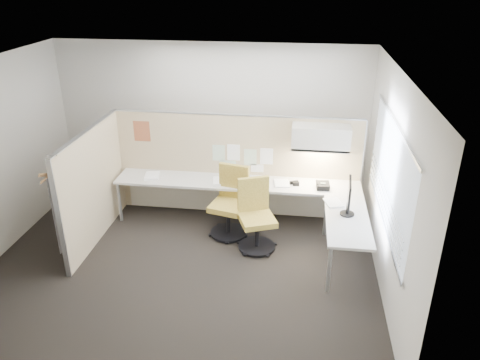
# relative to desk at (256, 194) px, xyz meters

# --- Properties ---
(floor) EXTENTS (5.50, 4.50, 0.01)m
(floor) POSITION_rel_desk_xyz_m (-0.93, -1.13, -0.61)
(floor) COLOR black
(floor) RESTS_ON ground
(ceiling) EXTENTS (5.50, 4.50, 0.01)m
(ceiling) POSITION_rel_desk_xyz_m (-0.93, -1.13, 2.20)
(ceiling) COLOR white
(ceiling) RESTS_ON wall_back
(wall_back) EXTENTS (5.50, 0.02, 2.80)m
(wall_back) POSITION_rel_desk_xyz_m (-0.93, 1.12, 0.80)
(wall_back) COLOR beige
(wall_back) RESTS_ON ground
(wall_front) EXTENTS (5.50, 0.02, 2.80)m
(wall_front) POSITION_rel_desk_xyz_m (-0.93, -3.38, 0.80)
(wall_front) COLOR beige
(wall_front) RESTS_ON ground
(wall_right) EXTENTS (0.02, 4.50, 2.80)m
(wall_right) POSITION_rel_desk_xyz_m (1.82, -1.13, 0.80)
(wall_right) COLOR beige
(wall_right) RESTS_ON ground
(window_pane) EXTENTS (0.01, 2.80, 1.30)m
(window_pane) POSITION_rel_desk_xyz_m (1.79, -1.13, 0.95)
(window_pane) COLOR #A8B5C4
(window_pane) RESTS_ON wall_right
(partition_back) EXTENTS (4.10, 0.06, 1.75)m
(partition_back) POSITION_rel_desk_xyz_m (-0.38, 0.47, 0.27)
(partition_back) COLOR #C5AD88
(partition_back) RESTS_ON floor
(partition_left) EXTENTS (0.06, 2.20, 1.75)m
(partition_left) POSITION_rel_desk_xyz_m (-2.43, -0.63, 0.27)
(partition_left) COLOR #C5AD88
(partition_left) RESTS_ON floor
(desk) EXTENTS (4.00, 2.07, 0.73)m
(desk) POSITION_rel_desk_xyz_m (0.00, 0.00, 0.00)
(desk) COLOR beige
(desk) RESTS_ON floor
(overhead_bin) EXTENTS (0.90, 0.36, 0.38)m
(overhead_bin) POSITION_rel_desk_xyz_m (0.97, 0.26, 0.91)
(overhead_bin) COLOR beige
(overhead_bin) RESTS_ON partition_back
(task_light_strip) EXTENTS (0.60, 0.06, 0.02)m
(task_light_strip) POSITION_rel_desk_xyz_m (0.97, 0.26, 0.70)
(task_light_strip) COLOR #FFEABF
(task_light_strip) RESTS_ON overhead_bin
(pinned_papers) EXTENTS (1.01, 0.00, 0.47)m
(pinned_papers) POSITION_rel_desk_xyz_m (-0.30, 0.44, 0.43)
(pinned_papers) COLOR #8CBF8C
(pinned_papers) RESTS_ON partition_back
(poster) EXTENTS (0.28, 0.00, 0.35)m
(poster) POSITION_rel_desk_xyz_m (-1.98, 0.44, 0.82)
(poster) COLOR #E4591C
(poster) RESTS_ON partition_back
(chair_left) EXTENTS (0.62, 0.64, 1.10)m
(chair_left) POSITION_rel_desk_xyz_m (-0.39, -0.24, -0.09)
(chair_left) COLOR black
(chair_left) RESTS_ON floor
(chair_right) EXTENTS (0.65, 0.66, 1.07)m
(chair_right) POSITION_rel_desk_xyz_m (0.06, -0.59, -0.10)
(chair_right) COLOR black
(chair_right) RESTS_ON floor
(monitor) EXTENTS (0.20, 0.49, 0.51)m
(monitor) POSITION_rel_desk_xyz_m (1.37, -0.75, 0.43)
(monitor) COLOR black
(monitor) RESTS_ON desk
(phone) EXTENTS (0.22, 0.21, 0.12)m
(phone) POSITION_rel_desk_xyz_m (1.04, 0.06, 0.18)
(phone) COLOR black
(phone) RESTS_ON desk
(stapler) EXTENTS (0.14, 0.09, 0.05)m
(stapler) POSITION_rel_desk_xyz_m (0.59, 0.18, 0.15)
(stapler) COLOR black
(stapler) RESTS_ON desk
(tape_dispenser) EXTENTS (0.10, 0.07, 0.06)m
(tape_dispenser) POSITION_rel_desk_xyz_m (0.63, 0.12, 0.16)
(tape_dispenser) COLOR black
(tape_dispenser) RESTS_ON desk
(coat_hook) EXTENTS (0.18, 0.48, 1.43)m
(coat_hook) POSITION_rel_desk_xyz_m (-2.51, -1.63, 0.81)
(coat_hook) COLOR silver
(coat_hook) RESTS_ON partition_left
(paper_stack_0) EXTENTS (0.28, 0.34, 0.03)m
(paper_stack_0) POSITION_rel_desk_xyz_m (-1.76, 0.14, 0.15)
(paper_stack_0) COLOR white
(paper_stack_0) RESTS_ON desk
(paper_stack_1) EXTENTS (0.28, 0.34, 0.03)m
(paper_stack_1) POSITION_rel_desk_xyz_m (-0.60, 0.09, 0.14)
(paper_stack_1) COLOR white
(paper_stack_1) RESTS_ON desk
(paper_stack_2) EXTENTS (0.24, 0.31, 0.02)m
(paper_stack_2) POSITION_rel_desk_xyz_m (0.01, 0.14, 0.14)
(paper_stack_2) COLOR white
(paper_stack_2) RESTS_ON desk
(paper_stack_3) EXTENTS (0.27, 0.33, 0.03)m
(paper_stack_3) POSITION_rel_desk_xyz_m (0.40, 0.14, 0.14)
(paper_stack_3) COLOR white
(paper_stack_3) RESTS_ON desk
(paper_stack_4) EXTENTS (0.31, 0.36, 0.02)m
(paper_stack_4) POSITION_rel_desk_xyz_m (1.19, -0.42, 0.14)
(paper_stack_4) COLOR white
(paper_stack_4) RESTS_ON desk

